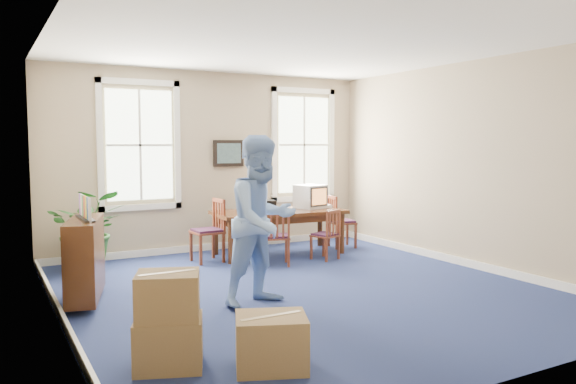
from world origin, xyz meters
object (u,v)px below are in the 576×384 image
crt_tv (310,196)px  man (263,220)px  conference_table (279,232)px  cardboard_boxes (189,311)px  chair_near_left (276,236)px  credenza (85,264)px  potted_plant (89,229)px

crt_tv → man: 3.49m
crt_tv → man: bearing=-144.4°
conference_table → cardboard_boxes: bearing=-123.4°
chair_near_left → credenza: credenza is taller
credenza → cardboard_boxes: credenza is taller
crt_tv → man: size_ratio=0.25×
crt_tv → credenza: 4.45m
chair_near_left → cardboard_boxes: 3.95m
cardboard_boxes → potted_plant: bearing=92.1°
crt_tv → chair_near_left: bearing=-157.8°
chair_near_left → credenza: (-3.00, -0.76, 0.01)m
chair_near_left → credenza: bearing=36.6°
conference_table → man: (-1.60, -2.60, 0.63)m
man → cardboard_boxes: (-1.35, -1.24, -0.58)m
crt_tv → credenza: size_ratio=0.42×
crt_tv → chair_near_left: (-1.12, -0.82, -0.51)m
chair_near_left → potted_plant: size_ratio=0.75×
conference_table → crt_tv: 0.89m
crt_tv → potted_plant: 3.80m
credenza → crt_tv: bearing=36.7°
conference_table → potted_plant: bearing=177.5°
crt_tv → potted_plant: potted_plant is taller
conference_table → crt_tv: bearing=8.6°
chair_near_left → man: bearing=80.5°
conference_table → man: bearing=-117.4°
conference_table → crt_tv: size_ratio=4.47×
chair_near_left → cardboard_boxes: (-2.49, -3.07, -0.03)m
credenza → chair_near_left: bearing=30.0°
crt_tv → chair_near_left: size_ratio=0.54×
credenza → potted_plant: potted_plant is taller
man → credenza: 2.22m
potted_plant → chair_near_left: bearing=-23.2°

